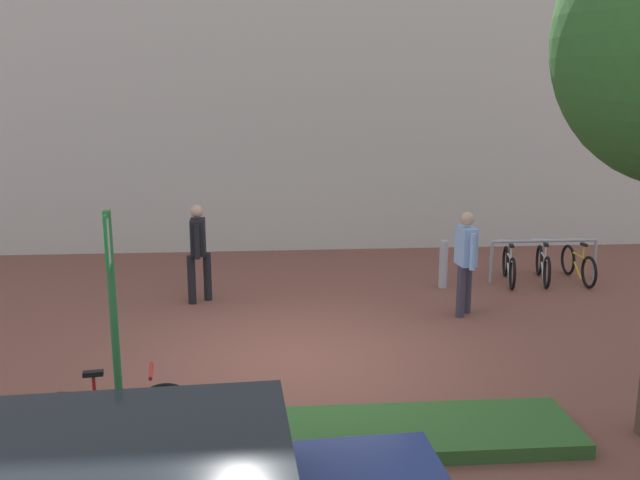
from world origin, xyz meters
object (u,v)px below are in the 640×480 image
object	(u,v)px
person_suited_navy	(198,247)
person_shirt_blue	(466,257)
bike_rack_cluster	(544,264)
bike_at_sign	(115,415)
bollard_steel	(443,264)
parking_sign_post	(112,299)

from	to	relation	value
person_suited_navy	person_shirt_blue	distance (m)	4.51
bike_rack_cluster	person_shirt_blue	world-z (taller)	person_shirt_blue
bike_at_sign	person_shirt_blue	xyz separation A→B (m)	(4.79, 3.88, 0.63)
person_suited_navy	person_shirt_blue	bearing A→B (deg)	-13.45
bike_at_sign	bike_rack_cluster	world-z (taller)	bike_at_sign
bollard_steel	parking_sign_post	bearing A→B (deg)	-130.72
bike_rack_cluster	person_shirt_blue	bearing A→B (deg)	-138.90
bike_at_sign	person_shirt_blue	bearing A→B (deg)	38.96
parking_sign_post	bike_rack_cluster	distance (m)	9.03
person_suited_navy	bike_rack_cluster	bearing A→B (deg)	6.78
person_shirt_blue	parking_sign_post	bearing A→B (deg)	-139.87
person_shirt_blue	person_suited_navy	bearing A→B (deg)	166.55
bike_rack_cluster	person_suited_navy	bearing A→B (deg)	-173.22
bike_at_sign	person_suited_navy	world-z (taller)	person_suited_navy
bike_rack_cluster	person_suited_navy	xyz separation A→B (m)	(-6.47, -0.77, 0.63)
parking_sign_post	bollard_steel	distance (m)	7.42
parking_sign_post	bike_at_sign	xyz separation A→B (m)	(-0.08, 0.10, -1.29)
bike_at_sign	person_suited_navy	xyz separation A→B (m)	(0.41, 4.93, 0.63)
bike_at_sign	bollard_steel	xyz separation A→B (m)	(4.85, 5.45, 0.10)
bike_rack_cluster	bollard_steel	size ratio (longest dim) A/B	2.34
bike_rack_cluster	bollard_steel	distance (m)	2.04
bike_at_sign	bollard_steel	bearing A→B (deg)	48.31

